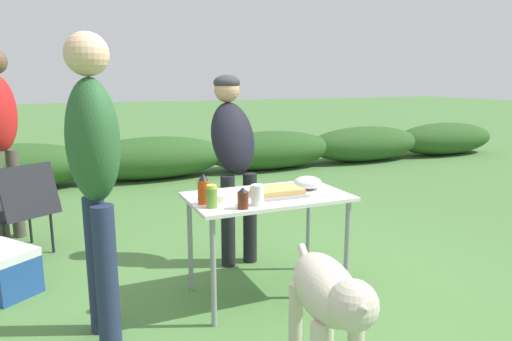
% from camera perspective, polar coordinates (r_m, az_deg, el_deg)
% --- Properties ---
extents(ground_plane, '(60.00, 60.00, 0.00)m').
position_cam_1_polar(ground_plane, '(3.43, 1.38, -15.11)').
color(ground_plane, '#4C7A3D').
extents(shrub_hedge, '(14.40, 0.90, 0.66)m').
position_cam_1_polar(shrub_hedge, '(7.29, -12.75, 1.56)').
color(shrub_hedge, '#2D5623').
rests_on(shrub_hedge, ground).
extents(folding_table, '(1.10, 0.64, 0.74)m').
position_cam_1_polar(folding_table, '(3.20, 1.44, -4.40)').
color(folding_table, silver).
rests_on(folding_table, ground).
extents(food_tray, '(0.37, 0.26, 0.06)m').
position_cam_1_polar(food_tray, '(3.15, 2.69, -2.71)').
color(food_tray, '#9E9EA3').
rests_on(food_tray, folding_table).
extents(plate_stack, '(0.22, 0.22, 0.05)m').
position_cam_1_polar(plate_stack, '(3.08, -4.63, -3.14)').
color(plate_stack, white).
rests_on(plate_stack, folding_table).
extents(mixing_bowl, '(0.21, 0.21, 0.09)m').
position_cam_1_polar(mixing_bowl, '(3.36, 6.49, -1.51)').
color(mixing_bowl, silver).
rests_on(mixing_bowl, folding_table).
extents(paper_cup_stack, '(0.08, 0.08, 0.13)m').
position_cam_1_polar(paper_cup_stack, '(2.90, 0.18, -3.08)').
color(paper_cup_stack, white).
rests_on(paper_cup_stack, folding_table).
extents(relish_jar, '(0.07, 0.07, 0.15)m').
position_cam_1_polar(relish_jar, '(2.86, -5.54, -3.26)').
color(relish_jar, olive).
rests_on(relish_jar, folding_table).
extents(hot_sauce_bottle, '(0.08, 0.08, 0.20)m').
position_cam_1_polar(hot_sauce_bottle, '(2.94, -6.58, -2.40)').
color(hot_sauce_bottle, '#CC4214').
rests_on(hot_sauce_bottle, folding_table).
extents(bbq_sauce_bottle, '(0.07, 0.07, 0.14)m').
position_cam_1_polar(bbq_sauce_bottle, '(2.83, -1.64, -3.52)').
color(bbq_sauce_bottle, '#562314').
rests_on(bbq_sauce_bottle, folding_table).
extents(standing_person_in_dark_puffer, '(0.39, 0.49, 1.57)m').
position_cam_1_polar(standing_person_in_dark_puffer, '(3.78, -2.87, 2.89)').
color(standing_person_in_dark_puffer, black).
rests_on(standing_person_in_dark_puffer, ground).
extents(standing_person_in_navy_coat, '(0.43, 0.44, 1.81)m').
position_cam_1_polar(standing_person_in_navy_coat, '(4.85, -29.36, 4.87)').
color(standing_person_in_navy_coat, '#4C473D').
rests_on(standing_person_in_navy_coat, ground).
extents(standing_person_in_gray_fleece, '(0.34, 0.43, 1.78)m').
position_cam_1_polar(standing_person_in_gray_fleece, '(2.69, -19.55, 0.87)').
color(standing_person_in_gray_fleece, '#232D4C').
rests_on(standing_person_in_gray_fleece, ground).
extents(dog, '(0.40, 0.94, 0.76)m').
position_cam_1_polar(dog, '(2.21, 8.99, -15.79)').
color(dog, beige).
rests_on(dog, ground).
extents(camp_chair_green_behind_table, '(0.69, 0.74, 0.83)m').
position_cam_1_polar(camp_chair_green_behind_table, '(4.41, -27.28, -3.88)').
color(camp_chair_green_behind_table, '#232328').
rests_on(camp_chair_green_behind_table, ground).
extents(cooler_box, '(0.55, 0.58, 0.34)m').
position_cam_1_polar(cooler_box, '(3.85, -29.12, -10.85)').
color(cooler_box, '#234C93').
rests_on(cooler_box, ground).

